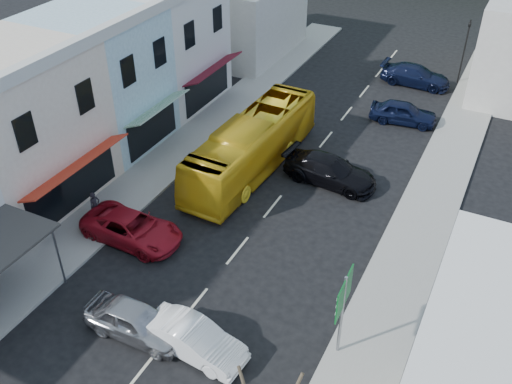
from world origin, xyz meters
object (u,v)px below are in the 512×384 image
at_px(car_red, 132,228).
at_px(pedestrian_left, 95,205).
at_px(bus, 252,146).
at_px(car_white, 194,340).
at_px(direction_sign, 341,317).
at_px(car_silver, 136,321).
at_px(traffic_signal, 464,52).

distance_m(car_red, pedestrian_left, 2.65).
distance_m(bus, car_white, 13.58).
relative_size(pedestrian_left, direction_sign, 0.42).
xyz_separation_m(car_white, direction_sign, (5.04, 2.47, 1.33)).
bearing_deg(car_white, car_red, 59.66).
bearing_deg(car_silver, car_white, -85.51).
bearing_deg(traffic_signal, direction_sign, 115.00).
distance_m(pedestrian_left, direction_sign, 14.26).
bearing_deg(direction_sign, car_red, 167.77).
relative_size(bus, car_white, 2.64).
height_order(car_silver, traffic_signal, traffic_signal).
distance_m(car_red, traffic_signal, 28.45).
distance_m(car_white, direction_sign, 5.76).
relative_size(pedestrian_left, traffic_signal, 0.35).
bearing_deg(car_white, pedestrian_left, 66.08).
relative_size(car_red, traffic_signal, 0.95).
relative_size(car_white, car_red, 0.96).
bearing_deg(car_red, car_silver, -140.23).
distance_m(car_white, car_red, 7.82).
xyz_separation_m(car_silver, direction_sign, (7.63, 2.72, 1.33)).
bearing_deg(pedestrian_left, traffic_signal, -11.86).
relative_size(car_white, pedestrian_left, 2.59).
xyz_separation_m(bus, pedestrian_left, (-4.95, -7.95, -0.55)).
relative_size(car_silver, pedestrian_left, 2.59).
xyz_separation_m(bus, car_white, (4.01, -12.95, -0.85)).
bearing_deg(traffic_signal, bus, 88.38).
xyz_separation_m(pedestrian_left, traffic_signal, (13.47, 25.79, 1.42)).
bearing_deg(car_silver, bus, 5.08).
distance_m(car_silver, pedestrian_left, 8.26).
bearing_deg(traffic_signal, pedestrian_left, 86.35).
xyz_separation_m(car_silver, car_red, (-3.77, 4.80, 0.00)).
bearing_deg(bus, traffic_signal, 66.56).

